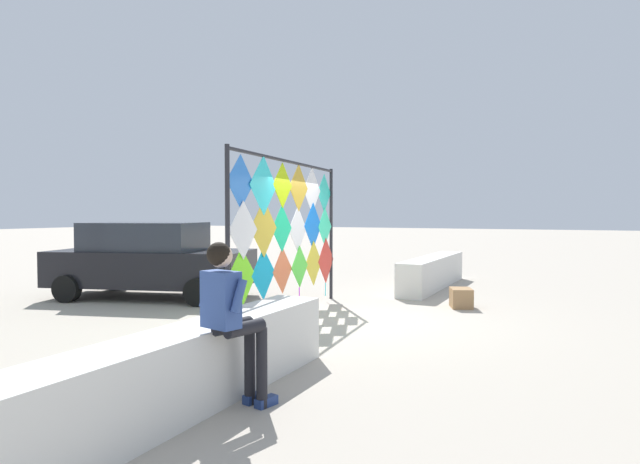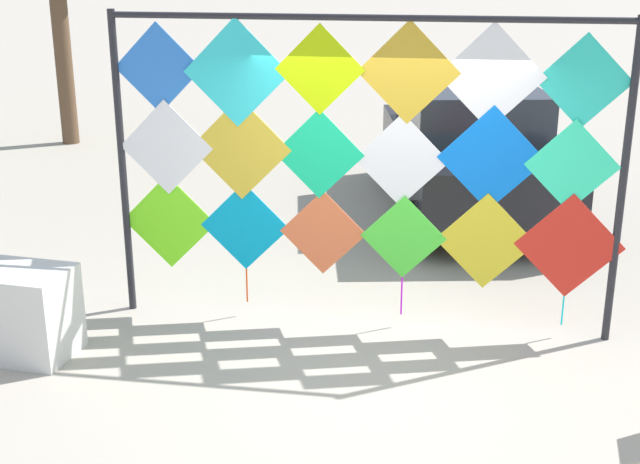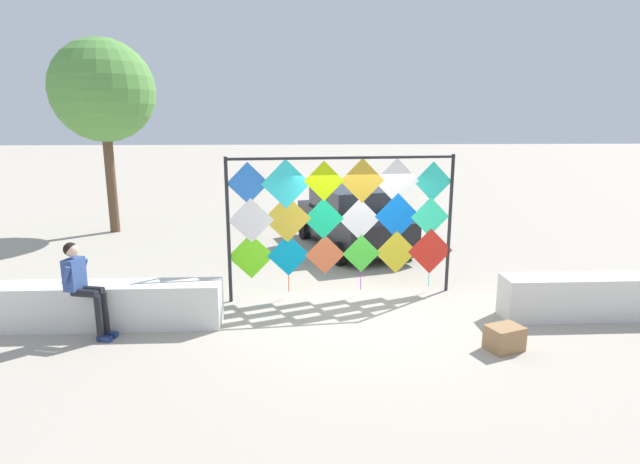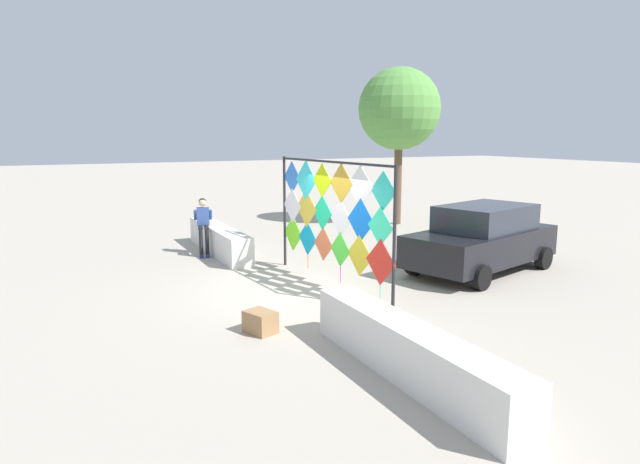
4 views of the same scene
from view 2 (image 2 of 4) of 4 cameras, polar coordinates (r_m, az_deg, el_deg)
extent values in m
plane|color=#ADA393|center=(7.30, 3.16, -9.31)|extent=(120.00, 120.00, 0.00)
cylinder|color=#232328|center=(8.25, -13.04, 4.26)|extent=(0.07, 0.07, 2.88)
cylinder|color=#232328|center=(7.80, 19.53, 2.86)|extent=(0.07, 0.07, 2.88)
cylinder|color=#232328|center=(7.47, 2.96, 14.09)|extent=(4.50, 0.49, 0.06)
cube|color=#74F91C|center=(8.25, -10.02, 0.69)|extent=(0.92, 0.10, 0.92)
cube|color=#059FD1|center=(8.05, -5.03, 0.37)|extent=(0.85, 0.09, 0.85)
cylinder|color=#E54916|center=(8.26, -4.90, -3.55)|extent=(0.02, 0.02, 0.34)
cube|color=orange|center=(7.91, 0.20, -0.04)|extent=(0.81, 0.09, 0.81)
cube|color=#48DF36|center=(7.82, 5.59, -0.35)|extent=(0.78, 0.09, 0.79)
cylinder|color=#CF16E5|center=(8.03, 5.46, -4.25)|extent=(0.02, 0.02, 0.38)
cube|color=yellow|center=(7.81, 10.97, -0.62)|extent=(0.90, 0.10, 0.90)
cube|color=red|center=(7.88, 16.29, -0.90)|extent=(0.96, 0.11, 0.97)
cylinder|color=#16D8E5|center=(8.11, 15.88, -5.05)|extent=(0.02, 0.02, 0.28)
cube|color=white|center=(8.04, -10.21, 5.57)|extent=(0.89, 0.10, 0.89)
cube|color=gold|center=(7.84, -5.32, 5.54)|extent=(0.94, 0.10, 0.95)
cube|color=#14D385|center=(7.70, -0.06, 5.22)|extent=(0.82, 0.09, 0.82)
cube|color=white|center=(7.64, 5.45, 4.78)|extent=(0.85, 0.09, 0.85)
cube|color=blue|center=(7.62, 11.35, 4.82)|extent=(0.94, 0.10, 0.94)
cube|color=#31F3AE|center=(7.68, 16.47, 4.25)|extent=(0.81, 0.09, 0.82)
cube|color=blue|center=(7.94, -10.76, 10.70)|extent=(0.82, 0.09, 0.82)
cylinder|color=orange|center=(8.05, -10.49, 6.65)|extent=(0.02, 0.02, 0.33)
cube|color=#2EDADF|center=(7.71, -5.60, 10.54)|extent=(0.97, 0.11, 0.97)
cube|color=#BBE408|center=(7.55, -0.02, 10.78)|extent=(0.79, 0.09, 0.80)
cube|color=gold|center=(7.49, 5.93, 10.55)|extent=(0.89, 0.10, 0.89)
cube|color=white|center=(7.49, 11.40, 10.14)|extent=(0.92, 0.10, 0.92)
cube|color=#2AD2BA|center=(7.58, 17.21, 9.59)|extent=(0.81, 0.09, 0.81)
cube|color=black|center=(11.58, 9.89, 4.62)|extent=(3.00, 4.71, 0.78)
cube|color=#282D38|center=(11.58, 9.93, 8.17)|extent=(2.25, 2.80, 0.62)
cylinder|color=black|center=(10.53, 16.29, 0.55)|extent=(0.38, 0.62, 0.58)
cylinder|color=black|center=(10.12, 6.17, 0.49)|extent=(0.38, 0.62, 0.58)
cylinder|color=black|center=(13.27, 12.55, 4.50)|extent=(0.38, 0.62, 0.58)
cylinder|color=black|center=(12.95, 4.48, 4.54)|extent=(0.38, 0.62, 0.58)
cylinder|color=brown|center=(16.06, -16.81, 11.76)|extent=(0.30, 0.30, 3.46)
camera|label=1|loc=(10.50, -60.21, 0.83)|focal=30.18mm
camera|label=3|loc=(3.62, -122.32, -6.72)|focal=28.63mm
camera|label=4|loc=(9.80, 95.71, -1.65)|focal=31.34mm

